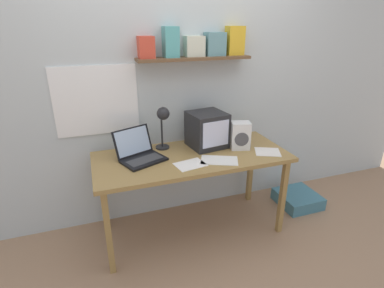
{
  "coord_description": "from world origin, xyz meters",
  "views": [
    {
      "loc": [
        -0.75,
        -2.16,
        1.78
      ],
      "look_at": [
        0.0,
        0.0,
        0.86
      ],
      "focal_mm": 28.0,
      "sensor_mm": 36.0,
      "label": 1
    }
  ],
  "objects": [
    {
      "name": "laptop",
      "position": [
        -0.43,
        0.07,
        0.82
      ],
      "size": [
        0.42,
        0.41,
        0.24
      ],
      "rotation": [
        0.0,
        0.0,
        0.39
      ],
      "color": "black",
      "rests_on": "corner_desk"
    },
    {
      "name": "desk_lamp",
      "position": [
        -0.19,
        0.18,
        1.04
      ],
      "size": [
        0.12,
        0.18,
        0.39
      ],
      "rotation": [
        0.0,
        0.0,
        0.03
      ],
      "color": "#232326",
      "rests_on": "corner_desk"
    },
    {
      "name": "open_notebook",
      "position": [
        0.17,
        -0.17,
        0.76
      ],
      "size": [
        0.34,
        0.28,
        0.0
      ],
      "rotation": [
        0.0,
        0.0,
        -0.42
      ],
      "color": "silver",
      "rests_on": "corner_desk"
    },
    {
      "name": "space_heater",
      "position": [
        0.44,
        0.0,
        0.88
      ],
      "size": [
        0.19,
        0.16,
        0.24
      ],
      "rotation": [
        0.0,
        0.0,
        -0.28
      ],
      "color": "white",
      "rests_on": "corner_desk"
    },
    {
      "name": "back_wall",
      "position": [
        0.0,
        0.43,
        1.31
      ],
      "size": [
        5.6,
        0.24,
        2.6
      ],
      "color": "silver",
      "rests_on": "ground_plane"
    },
    {
      "name": "corner_desk",
      "position": [
        0.0,
        0.0,
        0.69
      ],
      "size": [
        1.61,
        0.69,
        0.76
      ],
      "color": "#9E7A43",
      "rests_on": "ground_plane"
    },
    {
      "name": "juice_glass",
      "position": [
        0.59,
        0.2,
        0.82
      ],
      "size": [
        0.07,
        0.07,
        0.14
      ],
      "color": "white",
      "rests_on": "corner_desk"
    },
    {
      "name": "ground_plane",
      "position": [
        0.0,
        0.0,
        0.0
      ],
      "size": [
        12.0,
        12.0,
        0.0
      ],
      "primitive_type": "plane",
      "color": "#A27C5D"
    },
    {
      "name": "crt_monitor",
      "position": [
        0.19,
        0.15,
        0.91
      ],
      "size": [
        0.34,
        0.34,
        0.31
      ],
      "rotation": [
        0.0,
        0.0,
        0.14
      ],
      "color": "#232326",
      "rests_on": "corner_desk"
    },
    {
      "name": "loose_paper_near_monitor",
      "position": [
        0.63,
        -0.15,
        0.76
      ],
      "size": [
        0.27,
        0.26,
        0.0
      ],
      "rotation": [
        0.0,
        0.0,
        -0.44
      ],
      "color": "silver",
      "rests_on": "corner_desk"
    },
    {
      "name": "floor_cushion",
      "position": [
        1.19,
        0.03,
        0.06
      ],
      "size": [
        0.4,
        0.4,
        0.13
      ],
      "color": "teal",
      "rests_on": "ground_plane"
    },
    {
      "name": "loose_paper_near_laptop",
      "position": [
        -0.07,
        -0.17,
        0.76
      ],
      "size": [
        0.26,
        0.21,
        0.0
      ],
      "rotation": [
        0.0,
        0.0,
        0.18
      ],
      "color": "white",
      "rests_on": "corner_desk"
    }
  ]
}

